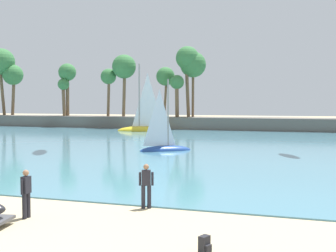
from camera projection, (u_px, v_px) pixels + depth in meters
name	position (u px, v px, depth m)	size (l,w,h in m)	color
sea	(269.00, 132.00, 58.82)	(220.00, 88.84, 0.06)	teal
palm_headland	(235.00, 106.00, 64.48)	(114.39, 6.02, 13.26)	#605B54
person_rigging_by_gear	(26.00, 192.00, 15.15)	(0.21, 0.55, 1.67)	#23232D
person_at_waterline	(146.00, 185.00, 16.57)	(0.52, 0.31, 1.67)	#23232D
backpack_by_trailer	(205.00, 245.00, 11.72)	(0.35, 0.35, 0.44)	#232328
sailboat_mid_bay	(143.00, 125.00, 60.73)	(7.04, 3.21, 9.85)	yellow
sailboat_toward_headland	(164.00, 144.00, 35.95)	(4.23, 3.51, 6.20)	#234793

